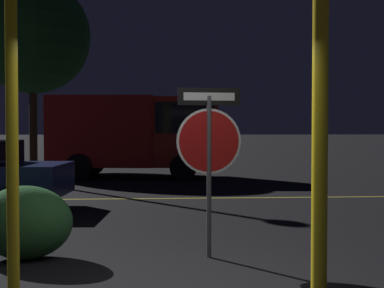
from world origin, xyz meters
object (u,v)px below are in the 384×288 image
Objects in this scene: hedge_bush_2 at (25,222)px; stop_sign at (209,141)px; yellow_pole_right at (320,148)px; tree_0 at (32,36)px; delivery_truck at (140,131)px; yellow_pole_left at (12,120)px.

stop_sign is at bearing -1.41° from hedge_bush_2.
tree_0 reaches higher than yellow_pole_right.
hedge_bush_2 is (-3.22, 1.71, -0.99)m from yellow_pole_right.
tree_0 is at bearing -130.31° from delivery_truck.
stop_sign is at bearing -69.71° from tree_0.
hedge_bush_2 is 0.15× the size of tree_0.
hedge_bush_2 is at bearing -1.03° from delivery_truck.
yellow_pole_left reaches higher than yellow_pole_right.
tree_0 reaches higher than delivery_truck.
yellow_pole_right is at bearing -68.82° from tree_0.
delivery_truck is at bearing 99.63° from yellow_pole_right.
yellow_pole_left is 0.45× the size of tree_0.
yellow_pole_right is 0.38× the size of tree_0.
hedge_bush_2 is (-2.31, 0.06, -1.02)m from stop_sign.
stop_sign is at bearing 37.10° from yellow_pole_left.
tree_0 is at bearing 102.22° from yellow_pole_left.
yellow_pole_right is 3.78m from hedge_bush_2.
yellow_pole_left is (-2.03, -1.54, 0.24)m from stop_sign.
yellow_pole_left is at bearing -80.18° from hedge_bush_2.
stop_sign is at bearing 11.01° from delivery_truck.
delivery_truck is at bearing 84.35° from hedge_bush_2.
yellow_pole_right is 12.82m from delivery_truck.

